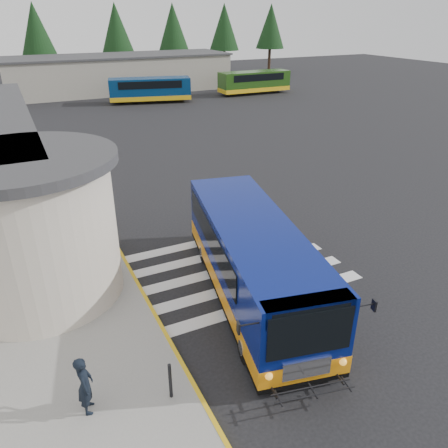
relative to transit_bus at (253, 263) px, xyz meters
name	(u,v)px	position (x,y,z in m)	size (l,w,h in m)	color
ground	(234,256)	(0.68, 2.65, -1.30)	(140.00, 140.00, 0.00)	black
curb_strip	(110,233)	(-3.37, 6.65, -1.22)	(0.12, 34.00, 0.16)	gold
crosswalk	(232,268)	(0.18, 1.85, -1.29)	(8.00, 5.35, 0.01)	silver
depot_building	(120,73)	(6.68, 44.65, 0.81)	(26.40, 8.40, 4.20)	gray
tree_line	(103,29)	(6.97, 52.65, 5.48)	(58.40, 4.40, 10.00)	black
transit_bus	(253,263)	(0.00, 0.00, 0.00)	(4.74, 9.88, 2.71)	navy
pedestrian_a	(85,385)	(-5.92, -2.57, -0.36)	(0.57, 0.38, 1.57)	black
pedestrian_b	(51,279)	(-6.11, 2.56, -0.39)	(0.73, 0.57, 1.50)	black
bollard	(170,381)	(-4.02, -3.06, -0.63)	(0.08, 0.08, 1.04)	black
far_bus_a	(150,89)	(7.65, 35.78, 0.12)	(8.78, 4.28, 2.18)	navy
far_bus_b	(254,81)	(20.37, 35.79, 0.13)	(8.51, 2.45, 2.19)	#1F4512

